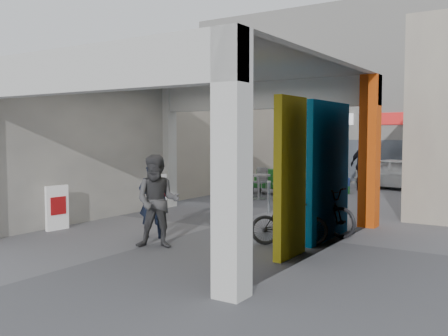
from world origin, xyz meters
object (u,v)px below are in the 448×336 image
Objects in this scene: border_collie at (241,218)px; man_with_dog at (153,200)px; man_back_turned at (158,201)px; man_crates at (363,165)px; cafe_set at (260,188)px; bicycle_front at (315,211)px; man_elderly at (311,189)px; white_van at (404,174)px; bicycle_rear at (289,222)px; produce_stand at (270,184)px.

border_collie is 0.40× the size of man_with_dog.
man_back_turned is 0.91× the size of man_crates.
cafe_set is 4.63m from man_crates.
cafe_set is 6.14m from bicycle_front.
man_elderly reaches higher than cafe_set.
man_back_turned is (0.67, -0.63, 0.10)m from man_with_dog.
man_with_dog is 1.00× the size of man_elderly.
man_back_turned reaches higher than white_van.
cafe_set is at bearing -109.77° from man_with_dog.
white_van is at bearing 54.06° from man_back_turned.
man_back_turned reaches higher than bicycle_rear.
man_elderly is at bearing -49.00° from produce_stand.
produce_stand is at bearing 146.10° from white_van.
man_elderly reaches higher than white_van.
cafe_set is 1.05× the size of man_with_dog.
produce_stand is at bearing 104.17° from man_elderly.
man_with_dog is at bearing -76.36° from produce_stand.
man_crates is (2.51, 2.76, 0.63)m from produce_stand.
man_with_dog is 0.89× the size of man_back_turned.
man_elderly reaches higher than border_collie.
man_back_turned reaches higher than man_elderly.
white_van is (0.30, 8.40, -0.16)m from man_elderly.
bicycle_front is at bearing -168.05° from white_van.
man_with_dog is at bearing -79.60° from cafe_set.
man_elderly is at bearing -147.35° from man_with_dog.
white_van is (-0.46, 11.24, 0.17)m from bicycle_rear.
man_elderly is (0.89, 1.90, 0.53)m from border_collie.
white_van is (2.21, 12.13, -0.16)m from man_with_dog.
man_elderly is (3.44, -4.41, 0.44)m from produce_stand.
bicycle_front is 1.30× the size of bicycle_rear.
bicycle_rear reaches higher than produce_stand.
cafe_set is at bearing 111.32° from man_elderly.
bicycle_front is at bearing -87.53° from man_elderly.
man_back_turned is 2.55m from bicycle_rear.
man_with_dog is 3.47m from bicycle_front.
man_crates is at bearing 76.20° from border_collie.
cafe_set is 7.19m from bicycle_rear.
man_elderly reaches higher than bicycle_front.
man_crates reaches higher than bicycle_front.
bicycle_front is at bearing -170.71° from man_with_dog.
white_van is (1.23, 1.23, -0.35)m from man_crates.
man_back_turned is at bearing 155.53° from bicycle_front.
man_with_dog reaches higher than white_van.
man_crates is at bearing -16.68° from bicycle_rear.
man_crates is (-0.94, 7.17, 0.19)m from man_elderly.
white_van is at bearing 69.33° from border_collie.
man_elderly is 0.81× the size of bicycle_front.
man_elderly reaches higher than bicycle_rear.
man_with_dog is 4.20m from man_elderly.
man_with_dog reaches higher than border_collie.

